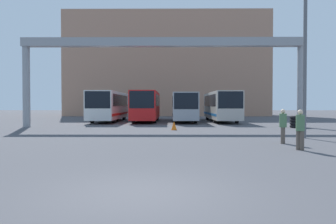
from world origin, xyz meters
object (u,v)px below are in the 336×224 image
Objects in this scene: bus_slot_2 at (184,105)px; pedestrian_near_right at (283,125)px; lamp_post at (305,58)px; bus_slot_3 at (221,105)px; bus_slot_1 at (147,105)px; bus_slot_0 at (109,105)px; tire_stack at (296,122)px; traffic_cone at (174,126)px; pedestrian_near_center at (300,129)px.

pedestrian_near_right is (3.99, -20.13, -0.89)m from bus_slot_2.
pedestrian_near_right is 4.92m from lamp_post.
bus_slot_2 is 0.93× the size of bus_slot_3.
bus_slot_2 is 20.55m from pedestrian_near_right.
bus_slot_1 is at bearing 179.87° from bus_slot_3.
lamp_post reaches higher than pedestrian_near_right.
bus_slot_1 is at bearing 0.69° from bus_slot_0.
tire_stack is (4.62, -9.88, -1.38)m from bus_slot_3.
bus_slot_3 is at bearing -0.13° from bus_slot_1.
tire_stack reaches higher than traffic_cone.
bus_slot_3 is 18.26m from lamp_post.
tire_stack is at bearing -37.52° from bus_slot_1.
traffic_cone is (-5.33, -12.27, -1.54)m from bus_slot_3.
bus_slot_1 is 22.16m from pedestrian_near_right.
bus_slot_1 is (4.13, 0.05, 0.02)m from bus_slot_0.
lamp_post reaches higher than traffic_cone.
bus_slot_0 is 12.40m from bus_slot_3.
pedestrian_near_right is 1.60× the size of tire_stack.
bus_slot_2 is at bearing 109.14° from lamp_post.
bus_slot_0 is 19.71m from tire_stack.
bus_slot_0 is at bearing 58.23° from pedestrian_near_right.
traffic_cone is at bearing 167.25° from pedestrian_near_center.
pedestrian_near_right is 2.62× the size of traffic_cone.
traffic_cone is 0.08× the size of lamp_post.
bus_slot_0 is 1.07× the size of bus_slot_2.
tire_stack is (17.02, -9.84, -1.38)m from bus_slot_0.
bus_slot_2 reaches higher than traffic_cone.
traffic_cone is at bearing -166.46° from tire_stack.
bus_slot_2 is 12.93m from tire_stack.
pedestrian_near_right is at bearing -128.70° from lamp_post.
pedestrian_near_center is 11.75m from traffic_cone.
traffic_cone is at bearing -76.55° from bus_slot_1.
traffic_cone is at bearing 141.94° from lamp_post.
bus_slot_0 reaches higher than tire_stack.
bus_slot_2 is at bearing 38.62° from pedestrian_near_right.
pedestrian_near_center is 1.61× the size of tire_stack.
pedestrian_near_center is (12.20, -22.80, -0.97)m from bus_slot_0.
tire_stack is 9.42m from lamp_post.
traffic_cone is at bearing -95.77° from bus_slot_2.
bus_slot_0 is 14.22m from traffic_cone.
pedestrian_near_center reaches higher than pedestrian_near_right.
lamp_post reaches higher than bus_slot_3.
pedestrian_near_center is 2.63× the size of traffic_cone.
traffic_cone is (7.07, -12.24, -1.54)m from bus_slot_0.
tire_stack is (4.76, 10.70, -0.41)m from pedestrian_near_right.
pedestrian_near_right is at bearing -78.79° from bus_slot_2.
tire_stack is (12.88, -9.89, -1.40)m from bus_slot_1.
bus_slot_3 is 10.99m from tire_stack.
pedestrian_near_center is at bearing -80.05° from bus_slot_2.
bus_slot_1 is at bearing 173.63° from bus_slot_2.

